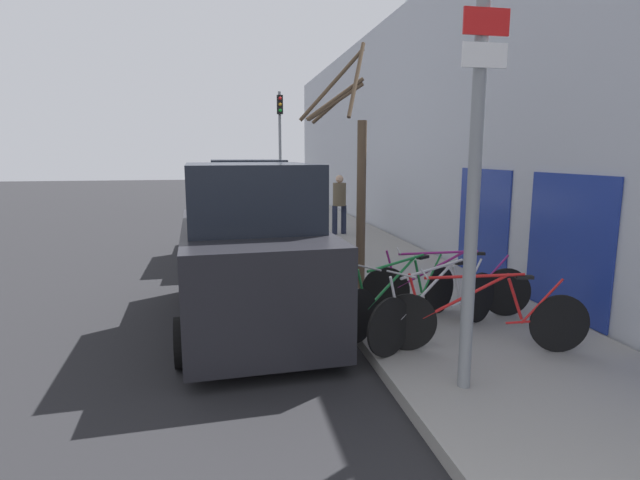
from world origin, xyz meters
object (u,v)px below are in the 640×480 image
(parked_car_0, at_px, (250,254))
(traffic_light, at_px, (280,139))
(bicycle_0, at_px, (483,318))
(pedestrian_near, at_px, (339,200))
(bicycle_1, at_px, (439,307))
(parked_car_1, at_px, (247,212))
(bicycle_3, at_px, (446,288))
(bicycle_2, at_px, (402,298))
(signpost, at_px, (474,193))
(street_tree, at_px, (355,177))

(parked_car_0, distance_m, traffic_light, 10.91)
(bicycle_0, height_order, parked_car_0, parked_car_0)
(parked_car_0, height_order, traffic_light, traffic_light)
(bicycle_0, distance_m, pedestrian_near, 9.14)
(bicycle_1, xyz_separation_m, parked_car_0, (-2.33, 1.39, 0.51))
(parked_car_1, bearing_deg, bicycle_1, -73.96)
(traffic_light, bearing_deg, pedestrian_near, -68.39)
(bicycle_3, bearing_deg, bicycle_1, 163.29)
(bicycle_0, height_order, traffic_light, traffic_light)
(bicycle_2, xyz_separation_m, parked_car_0, (-2.01, 0.91, 0.52))
(signpost, bearing_deg, bicycle_0, 51.61)
(bicycle_1, distance_m, parked_car_1, 7.10)
(parked_car_0, distance_m, pedestrian_near, 7.80)
(bicycle_3, bearing_deg, bicycle_0, -173.01)
(bicycle_1, relative_size, traffic_light, 0.51)
(signpost, relative_size, traffic_light, 0.85)
(bicycle_1, distance_m, street_tree, 3.06)
(signpost, bearing_deg, bicycle_2, 90.05)
(parked_car_1, height_order, traffic_light, traffic_light)
(pedestrian_near, height_order, traffic_light, traffic_light)
(bicycle_0, height_order, bicycle_1, bicycle_1)
(bicycle_1, height_order, bicycle_2, bicycle_1)
(parked_car_0, bearing_deg, bicycle_1, -34.01)
(parked_car_0, relative_size, street_tree, 1.06)
(street_tree, height_order, traffic_light, traffic_light)
(bicycle_1, bearing_deg, bicycle_0, -176.69)
(signpost, xyz_separation_m, street_tree, (-0.11, 3.95, -0.03))
(bicycle_3, relative_size, parked_car_0, 0.55)
(bicycle_1, xyz_separation_m, parked_car_1, (-2.10, 6.76, 0.51))
(bicycle_0, distance_m, parked_car_1, 7.70)
(bicycle_0, relative_size, bicycle_2, 1.15)
(bicycle_2, bearing_deg, pedestrian_near, -38.97)
(signpost, relative_size, bicycle_3, 1.57)
(bicycle_2, bearing_deg, bicycle_3, -97.71)
(parked_car_0, bearing_deg, bicycle_3, -13.99)
(signpost, xyz_separation_m, bicycle_1, (0.31, 1.35, -1.58))
(signpost, bearing_deg, parked_car_0, 126.27)
(bicycle_0, relative_size, parked_car_1, 0.55)
(parked_car_0, relative_size, traffic_light, 0.98)
(parked_car_1, xyz_separation_m, street_tree, (1.67, -4.15, 1.03))
(bicycle_2, height_order, parked_car_1, parked_car_1)
(parked_car_1, height_order, street_tree, street_tree)
(signpost, distance_m, parked_car_0, 3.57)
(bicycle_0, relative_size, bicycle_3, 1.02)
(bicycle_3, relative_size, parked_car_1, 0.54)
(bicycle_1, distance_m, parked_car_0, 2.76)
(bicycle_2, xyz_separation_m, pedestrian_near, (1.01, 8.10, 0.60))
(bicycle_0, xyz_separation_m, street_tree, (-0.77, 3.13, 1.55))
(parked_car_0, xyz_separation_m, traffic_light, (1.68, 10.60, 1.95))
(bicycle_2, distance_m, bicycle_3, 0.89)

